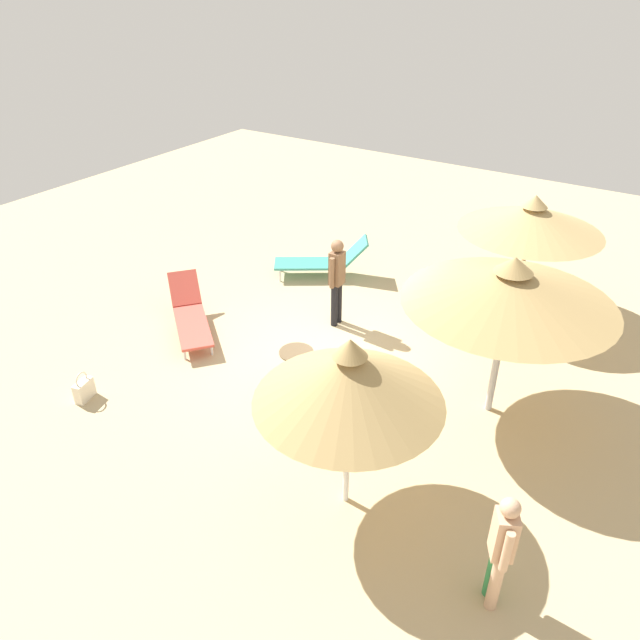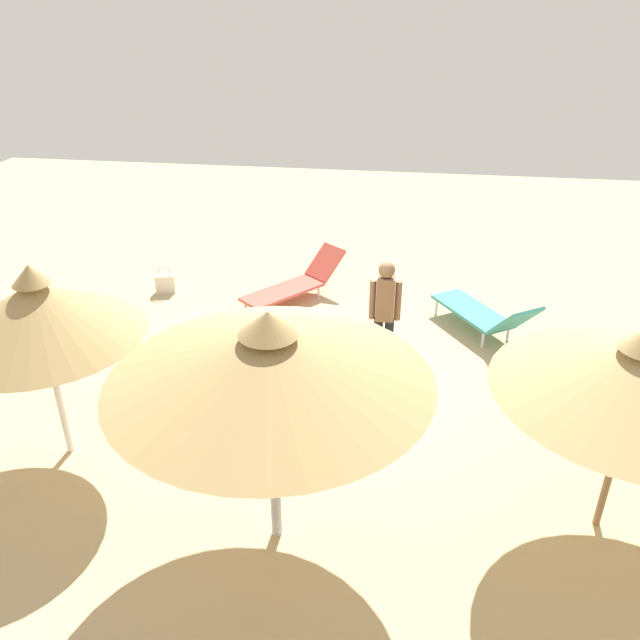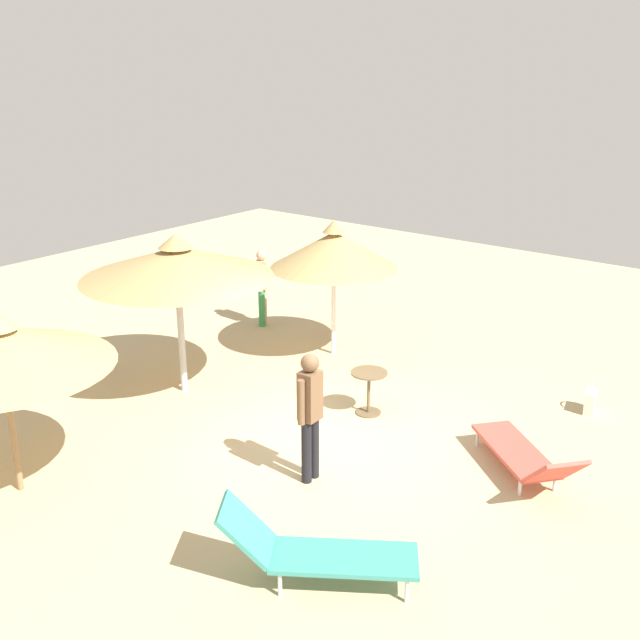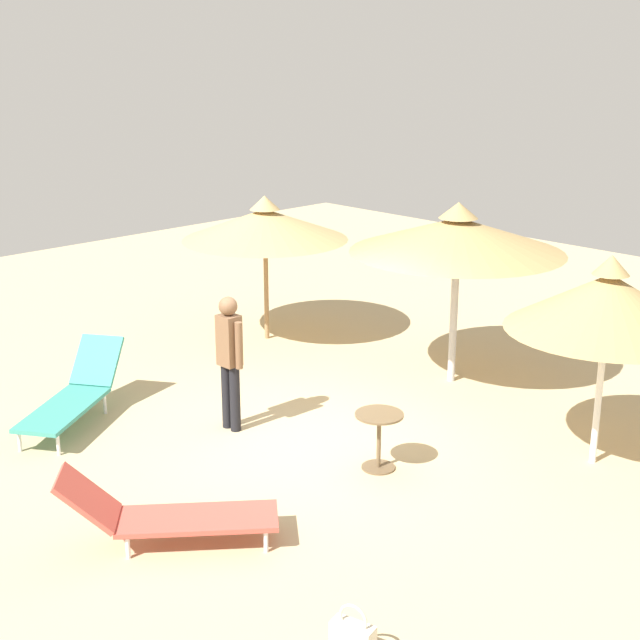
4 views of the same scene
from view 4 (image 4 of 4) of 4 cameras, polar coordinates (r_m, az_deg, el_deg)
The scene contains 9 objects.
ground at distance 11.12m, azimuth -0.04°, elevation -7.67°, with size 24.00×24.00×0.10m, color tan.
parasol_umbrella_edge at distance 12.42m, azimuth 8.74°, elevation 5.38°, with size 2.97×2.97×2.58m.
parasol_umbrella_front at distance 10.27m, azimuth 17.86°, elevation 1.09°, with size 2.23×2.23×2.45m.
parasol_umbrella_far_right at distance 14.24m, azimuth -3.52°, elevation 6.12°, with size 2.64×2.64×2.35m.
lounge_chair_far_left at distance 11.79m, azimuth -15.37°, elevation -4.53°, with size 2.01×1.61×0.87m.
lounge_chair_near_right at distance 8.88m, azimuth -9.86°, elevation -12.01°, with size 1.95×1.75×0.78m.
person_standing_near_left at distance 11.02m, azimuth -5.78°, elevation -2.22°, with size 0.23×0.45×1.72m.
handbag at distance 7.40m, azimuth 2.10°, elevation -19.71°, with size 0.23×0.38×0.50m.
side_table_round at distance 10.16m, azimuth 3.78°, elevation -7.08°, with size 0.55×0.55×0.67m.
Camera 4 is at (7.05, 7.22, 4.62)m, focal length 50.27 mm.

